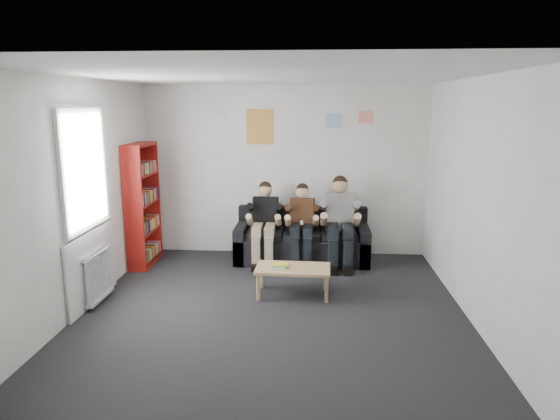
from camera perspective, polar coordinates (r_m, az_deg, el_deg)
name	(u,v)px	position (r m, az deg, el deg)	size (l,w,h in m)	color
room_shell	(272,201)	(5.54, -0.94, 1.08)	(5.00, 5.00, 5.00)	black
sofa	(302,242)	(7.83, 2.53, -3.67)	(2.05, 0.84, 0.79)	black
bookshelf	(143,205)	(7.75, -15.36, 0.57)	(0.28, 0.83, 1.84)	maroon
coffee_table	(293,271)	(6.38, 1.49, -6.94)	(0.94, 0.52, 0.38)	tan
game_cases	(280,266)	(6.35, -0.05, -6.40)	(0.22, 0.19, 0.04)	silver
person_left	(264,224)	(7.59, -1.80, -1.57)	(0.38, 0.81, 1.24)	black
person_middle	(302,225)	(7.56, 2.51, -1.69)	(0.37, 0.79, 1.22)	#55311C
person_right	(340,222)	(7.55, 6.85, -1.42)	(0.43, 0.92, 1.34)	white
radiator	(98,276)	(6.53, -20.06, -7.05)	(0.10, 0.64, 0.60)	silver
window	(88,221)	(6.38, -21.10, -1.23)	(0.05, 1.30, 2.36)	white
poster_large	(260,127)	(7.96, -2.35, 9.49)	(0.42, 0.01, 0.55)	#DBC14D
poster_blue	(333,120)	(7.92, 6.07, 10.14)	(0.25, 0.01, 0.20)	#419EDF
poster_pink	(365,117)	(7.95, 9.74, 10.41)	(0.22, 0.01, 0.18)	#D74391
poster_sign	(222,114)	(8.04, -6.70, 10.87)	(0.20, 0.01, 0.14)	silver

